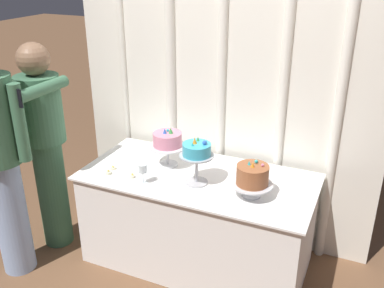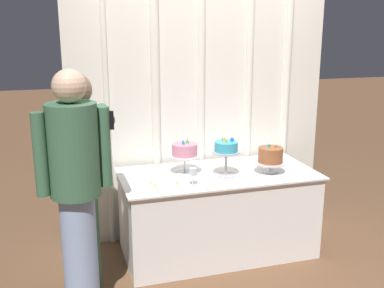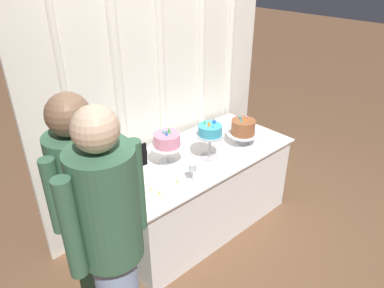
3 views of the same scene
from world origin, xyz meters
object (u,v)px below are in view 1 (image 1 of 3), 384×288
tealight_near_right (132,176)px  cake_table (198,219)px  tealight_far_left (113,168)px  cake_display_leftmost (167,141)px  tealight_near_left (108,173)px  wine_glass (143,169)px  guest_girl_blue_dress (44,139)px  cake_display_center (197,153)px  cake_display_rightmost (252,176)px

tealight_near_right → cake_table: bearing=26.9°
tealight_far_left → tealight_near_right: (0.20, -0.06, 0.00)m
cake_table → tealight_far_left: tealight_far_left is taller
cake_display_leftmost → tealight_near_left: size_ratio=6.92×
tealight_far_left → tealight_near_left: (0.01, -0.08, 0.00)m
wine_glass → guest_girl_blue_dress: guest_girl_blue_dress is taller
wine_glass → tealight_far_left: size_ratio=3.12×
tealight_near_left → tealight_near_right: bearing=7.4°
cake_display_center → cake_display_rightmost: size_ratio=1.24×
cake_display_center → cake_display_rightmost: (0.40, -0.02, -0.09)m
cake_table → cake_display_rightmost: cake_display_rightmost is taller
cake_table → cake_display_center: size_ratio=4.92×
wine_glass → cake_display_leftmost: bearing=85.4°
tealight_far_left → guest_girl_blue_dress: size_ratio=0.03×
tealight_near_left → tealight_near_right: 0.19m
tealight_near_left → guest_girl_blue_dress: bearing=-179.1°
tealight_near_right → guest_girl_blue_dress: bearing=-177.4°
cake_table → tealight_near_right: (-0.42, -0.21, 0.38)m
cake_display_leftmost → cake_display_center: bearing=-28.7°
tealight_near_right → cake_display_center: bearing=14.4°
cake_display_leftmost → wine_glass: 0.34m
cake_display_leftmost → wine_glass: size_ratio=2.07×
cake_display_rightmost → tealight_near_right: bearing=-173.5°
tealight_near_right → guest_girl_blue_dress: (-0.75, -0.03, 0.17)m
tealight_near_left → cake_display_leftmost: bearing=43.3°
cake_display_rightmost → wine_glass: cake_display_rightmost is taller
cake_display_center → wine_glass: 0.39m
cake_table → wine_glass: bearing=-139.9°
cake_table → cake_display_leftmost: (-0.28, 0.07, 0.57)m
cake_display_center → tealight_near_left: cake_display_center is taller
tealight_near_right → tealight_far_left: bearing=164.3°
cake_display_rightmost → guest_girl_blue_dress: guest_girl_blue_dress is taller
cake_display_center → guest_girl_blue_dress: (-1.20, -0.15, -0.05)m
cake_display_rightmost → guest_girl_blue_dress: (-1.60, -0.13, 0.04)m
cake_display_center → tealight_far_left: cake_display_center is taller
wine_glass → guest_girl_blue_dress: 0.86m
cake_display_leftmost → tealight_near_right: size_ratio=8.32×
cake_display_rightmost → cake_table: bearing=165.0°
wine_glass → tealight_near_right: (-0.12, 0.04, -0.10)m
cake_table → wine_glass: (-0.31, -0.26, 0.48)m
cake_display_leftmost → cake_display_rightmost: (0.72, -0.19, -0.05)m
cake_display_leftmost → wine_glass: bearing=-94.6°
cake_table → cake_display_rightmost: size_ratio=6.10×
guest_girl_blue_dress → tealight_far_left: bearing=9.4°
cake_display_center → tealight_near_left: 0.69m
tealight_near_left → tealight_near_right: size_ratio=1.20×
cake_display_rightmost → tealight_near_left: (-1.05, -0.12, -0.14)m
cake_display_rightmost → tealight_far_left: 1.07m
wine_glass → cake_display_rightmost: bearing=10.7°
cake_display_center → tealight_far_left: (-0.66, -0.06, -0.22)m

